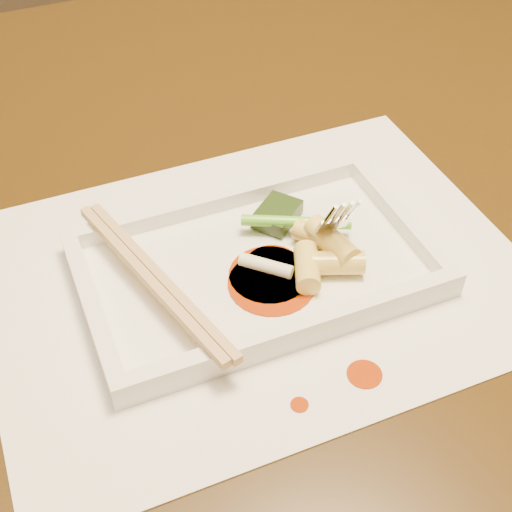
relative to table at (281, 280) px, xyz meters
name	(u,v)px	position (x,y,z in m)	size (l,w,h in m)	color
table	(281,280)	(0.00, 0.00, 0.00)	(1.40, 0.90, 0.75)	black
placemat	(256,274)	(-0.06, -0.08, 0.10)	(0.40, 0.30, 0.00)	white
sauce_splatter_a	(364,374)	(-0.03, -0.19, 0.10)	(0.02, 0.02, 0.00)	#A22F04
sauce_splatter_b	(299,405)	(-0.08, -0.20, 0.10)	(0.01, 0.01, 0.00)	#A22F04
plate_base	(256,269)	(-0.06, -0.08, 0.11)	(0.26, 0.16, 0.01)	white
plate_rim_far	(221,200)	(-0.06, 0.00, 0.12)	(0.26, 0.01, 0.01)	white
plate_rim_near	(298,330)	(-0.06, -0.15, 0.12)	(0.26, 0.01, 0.01)	white
plate_rim_left	(92,307)	(-0.18, -0.08, 0.12)	(0.01, 0.14, 0.01)	white
plate_rim_right	(400,217)	(0.07, -0.08, 0.12)	(0.01, 0.14, 0.01)	white
veg_piece	(277,214)	(-0.02, -0.04, 0.12)	(0.04, 0.03, 0.01)	black
scallion_white	(266,266)	(-0.05, -0.09, 0.12)	(0.01, 0.01, 0.04)	#EAEACC
scallion_green	(296,222)	(-0.01, -0.06, 0.12)	(0.01, 0.01, 0.09)	#4BAF1C
chopstick_a	(148,280)	(-0.14, -0.08, 0.13)	(0.01, 0.19, 0.01)	tan
chopstick_b	(159,277)	(-0.13, -0.08, 0.13)	(0.01, 0.19, 0.01)	tan
fork	(336,151)	(0.01, -0.06, 0.18)	(0.09, 0.10, 0.14)	silver
sauce_blob_0	(269,274)	(-0.05, -0.09, 0.11)	(0.06, 0.06, 0.00)	#A22F04
sauce_blob_1	(272,283)	(-0.05, -0.10, 0.11)	(0.06, 0.06, 0.00)	#A22F04
sauce_blob_2	(273,264)	(-0.04, -0.08, 0.11)	(0.04, 0.04, 0.00)	#A22F04
rice_cake_0	(337,263)	(0.00, -0.11, 0.12)	(0.02, 0.02, 0.04)	#F3E571
rice_cake_1	(307,267)	(-0.03, -0.10, 0.12)	(0.02, 0.02, 0.04)	#F3E571
rice_cake_2	(332,242)	(0.00, -0.09, 0.13)	(0.02, 0.02, 0.05)	#F3E571
rice_cake_3	(319,237)	(0.00, -0.08, 0.12)	(0.02, 0.02, 0.04)	#F3E571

